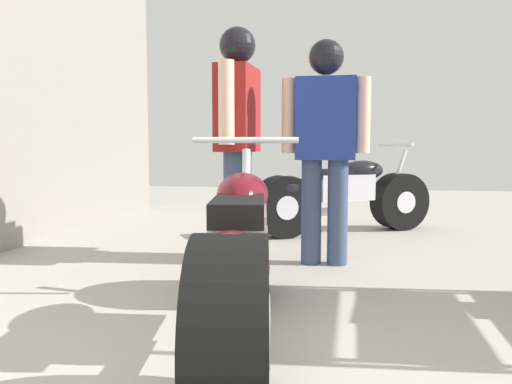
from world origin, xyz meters
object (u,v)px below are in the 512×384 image
motorcycle_maroon_cruiser (240,260)px  motorcycle_black_naked (341,197)px  mechanic_in_blue (238,122)px  mechanic_with_helmet (325,131)px

motorcycle_maroon_cruiser → motorcycle_black_naked: motorcycle_maroon_cruiser is taller
mechanic_in_blue → mechanic_with_helmet: mechanic_in_blue is taller
mechanic_with_helmet → motorcycle_maroon_cruiser: bearing=-99.8°
motorcycle_black_naked → mechanic_in_blue: 1.71m
mechanic_with_helmet → mechanic_in_blue: bearing=178.1°
mechanic_in_blue → motorcycle_maroon_cruiser: bearing=-76.9°
motorcycle_maroon_cruiser → mechanic_in_blue: bearing=103.1°
motorcycle_maroon_cruiser → mechanic_with_helmet: mechanic_with_helmet is taller
motorcycle_maroon_cruiser → motorcycle_black_naked: 3.05m
motorcycle_black_naked → mechanic_in_blue: bearing=-118.9°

